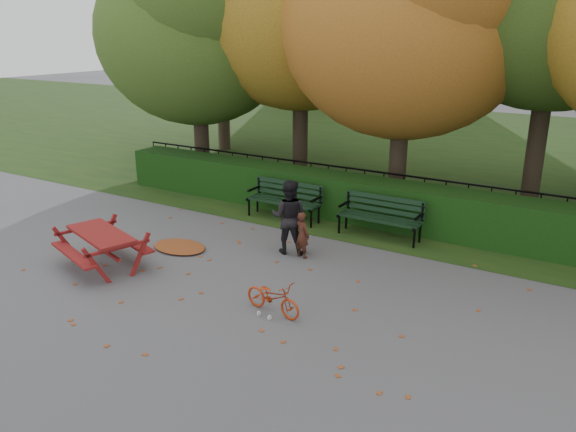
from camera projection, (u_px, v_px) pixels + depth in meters
The scene contains 14 objects.
ground at pixel (238, 289), 9.68m from camera, with size 90.00×90.00×0.00m, color slate.
grass_strip at pixel (457, 149), 21.05m from camera, with size 90.00×90.00×0.00m, color #193613.
hedge at pixel (350, 198), 13.18m from camera, with size 13.00×0.90×1.00m, color black.
iron_fence at pixel (364, 189), 13.81m from camera, with size 14.00×0.04×1.02m.
tree_a at pixel (199, 19), 15.32m from camera, with size 5.88×5.60×7.48m.
tree_c at pixel (418, 3), 12.59m from camera, with size 6.30×6.00×8.00m.
bench_left at pixel (285, 197), 13.16m from camera, with size 1.80×0.57×0.88m.
bench_right at pixel (381, 214), 11.98m from camera, with size 1.80×0.57×0.88m.
picnic_table at pixel (101, 240), 10.41m from camera, with size 1.96×1.76×0.79m.
leaf_pile at pixel (179, 247), 11.47m from camera, with size 1.18×0.82×0.08m, color brown.
leaf_scatter at pixel (248, 283), 9.92m from camera, with size 9.00×5.70×0.01m, color brown, non-canonical shape.
child at pixel (302, 235), 10.90m from camera, with size 0.34×0.22×0.93m, color #411F14.
adult at pixel (289, 217), 11.07m from camera, with size 0.73×0.57×1.50m, color black.
bicycle at pixel (273, 297), 8.79m from camera, with size 0.37×1.05×0.55m, color #B13110.
Camera 1 is at (5.27, -7.07, 4.26)m, focal length 35.00 mm.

